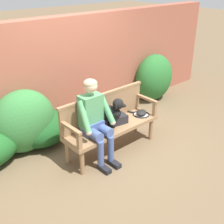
# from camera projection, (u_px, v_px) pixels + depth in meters

# --- Properties ---
(ground_plane) EXTENTS (40.00, 40.00, 0.00)m
(ground_plane) POSITION_uv_depth(u_px,v_px,m) (112.00, 150.00, 4.87)
(ground_plane) COLOR brown
(brick_garden_fence) EXTENTS (8.00, 0.30, 2.03)m
(brick_garden_fence) POSITION_uv_depth(u_px,v_px,m) (63.00, 73.00, 5.33)
(brick_garden_fence) COLOR #9E5642
(brick_garden_fence) RESTS_ON ground
(hedge_bush_far_left) EXTENTS (1.01, 0.90, 0.59)m
(hedge_bush_far_left) POSITION_uv_depth(u_px,v_px,m) (42.00, 128.00, 4.95)
(hedge_bush_far_left) COLOR #194C1E
(hedge_bush_far_left) RESTS_ON ground
(hedge_bush_mid_left) EXTENTS (0.98, 0.69, 1.07)m
(hedge_bush_mid_left) POSITION_uv_depth(u_px,v_px,m) (154.00, 77.00, 6.58)
(hedge_bush_mid_left) COLOR #286B2D
(hedge_bush_mid_left) RESTS_ON ground
(hedge_bush_mid_right) EXTENTS (1.06, 0.73, 1.06)m
(hedge_bush_mid_right) POSITION_uv_depth(u_px,v_px,m) (24.00, 121.00, 4.65)
(hedge_bush_mid_right) COLOR #337538
(hedge_bush_mid_right) RESTS_ON ground
(garden_bench) EXTENTS (1.66, 0.50, 0.46)m
(garden_bench) POSITION_uv_depth(u_px,v_px,m) (112.00, 129.00, 4.69)
(garden_bench) COLOR #93704C
(garden_bench) RESTS_ON ground
(bench_backrest) EXTENTS (1.70, 0.06, 0.50)m
(bench_backrest) POSITION_uv_depth(u_px,v_px,m) (103.00, 107.00, 4.70)
(bench_backrest) COLOR #93704C
(bench_backrest) RESTS_ON garden_bench
(bench_armrest_left_end) EXTENTS (0.06, 0.50, 0.28)m
(bench_armrest_left_end) POSITION_uv_depth(u_px,v_px,m) (74.00, 134.00, 4.04)
(bench_armrest_left_end) COLOR #93704C
(bench_armrest_left_end) RESTS_ON garden_bench
(bench_armrest_right_end) EXTENTS (0.06, 0.50, 0.28)m
(bench_armrest_right_end) POSITION_uv_depth(u_px,v_px,m) (150.00, 103.00, 4.99)
(bench_armrest_right_end) COLOR #93704C
(bench_armrest_right_end) RESTS_ON garden_bench
(person_seated) EXTENTS (0.56, 0.65, 1.33)m
(person_seated) POSITION_uv_depth(u_px,v_px,m) (94.00, 118.00, 4.32)
(person_seated) COLOR black
(person_seated) RESTS_ON ground
(dog_on_bench) EXTENTS (0.38, 0.47, 0.49)m
(dog_on_bench) POSITION_uv_depth(u_px,v_px,m) (111.00, 112.00, 4.57)
(dog_on_bench) COLOR black
(dog_on_bench) RESTS_ON garden_bench
(tennis_racket) EXTENTS (0.38, 0.58, 0.03)m
(tennis_racket) POSITION_uv_depth(u_px,v_px,m) (140.00, 114.00, 5.03)
(tennis_racket) COLOR black
(tennis_racket) RESTS_ON garden_bench
(baseball_glove) EXTENTS (0.27, 0.25, 0.09)m
(baseball_glove) POSITION_uv_depth(u_px,v_px,m) (141.00, 113.00, 5.00)
(baseball_glove) COLOR black
(baseball_glove) RESTS_ON garden_bench
(sports_bag) EXTENTS (0.31, 0.24, 0.14)m
(sports_bag) POSITION_uv_depth(u_px,v_px,m) (118.00, 119.00, 4.73)
(sports_bag) COLOR #232328
(sports_bag) RESTS_ON garden_bench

